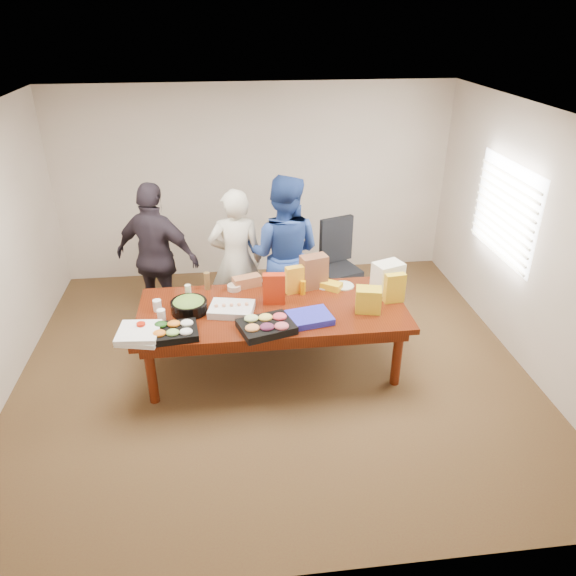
{
  "coord_description": "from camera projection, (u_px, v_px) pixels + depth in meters",
  "views": [
    {
      "loc": [
        -0.42,
        -4.9,
        3.56
      ],
      "look_at": [
        0.18,
        0.1,
        0.92
      ],
      "focal_mm": 33.63,
      "sensor_mm": 36.0,
      "label": 1
    }
  ],
  "objects": [
    {
      "name": "salad_bowl",
      "position": [
        189.0,
        307.0,
        5.56
      ],
      "size": [
        0.46,
        0.46,
        0.12
      ],
      "primitive_type": "cylinder",
      "rotation": [
        0.0,
        0.0,
        -0.25
      ],
      "color": "black",
      "rests_on": "conference_table"
    },
    {
      "name": "kraft_bag",
      "position": [
        314.0,
        272.0,
        5.99
      ],
      "size": [
        0.32,
        0.24,
        0.38
      ],
      "primitive_type": "cube",
      "rotation": [
        0.0,
        0.0,
        0.26
      ],
      "color": "brown",
      "rests_on": "conference_table"
    },
    {
      "name": "wall_right",
      "position": [
        532.0,
        243.0,
        5.67
      ],
      "size": [
        0.04,
        5.0,
        2.7
      ],
      "primitive_type": "cube",
      "color": "beige",
      "rests_on": "floor"
    },
    {
      "name": "wall_back",
      "position": [
        255.0,
        183.0,
        7.58
      ],
      "size": [
        5.5,
        0.04,
        2.7
      ],
      "primitive_type": "cube",
      "color": "beige",
      "rests_on": "floor"
    },
    {
      "name": "chip_bag_yellow",
      "position": [
        394.0,
        288.0,
        5.7
      ],
      "size": [
        0.22,
        0.11,
        0.32
      ],
      "primitive_type": "cube",
      "rotation": [
        0.0,
        0.0,
        0.11
      ],
      "color": "yellow",
      "rests_on": "conference_table"
    },
    {
      "name": "ceiling",
      "position": [
        269.0,
        115.0,
        4.75
      ],
      "size": [
        5.5,
        5.0,
        0.02
      ],
      "primitive_type": "cube",
      "color": "white",
      "rests_on": "wall_back"
    },
    {
      "name": "banana_bunch",
      "position": [
        331.0,
        286.0,
        6.02
      ],
      "size": [
        0.27,
        0.25,
        0.08
      ],
      "primitive_type": "cube",
      "rotation": [
        0.0,
        0.0,
        -0.61
      ],
      "color": "yellow",
      "rests_on": "conference_table"
    },
    {
      "name": "dip_bowl_a",
      "position": [
        295.0,
        285.0,
        6.05
      ],
      "size": [
        0.18,
        0.18,
        0.06
      ],
      "primitive_type": "cylinder",
      "rotation": [
        0.0,
        0.0,
        0.23
      ],
      "color": "beige",
      "rests_on": "conference_table"
    },
    {
      "name": "chip_bag_red",
      "position": [
        274.0,
        289.0,
        5.67
      ],
      "size": [
        0.24,
        0.12,
        0.34
      ],
      "primitive_type": "cube",
      "rotation": [
        0.0,
        0.0,
        -0.1
      ],
      "color": "#B2270B",
      "rests_on": "conference_table"
    },
    {
      "name": "grocery_bag_yellow",
      "position": [
        368.0,
        300.0,
        5.54
      ],
      "size": [
        0.29,
        0.23,
        0.26
      ],
      "primitive_type": "cube",
      "rotation": [
        0.0,
        0.0,
        -0.23
      ],
      "color": "gold",
      "rests_on": "conference_table"
    },
    {
      "name": "bread_loaf",
      "position": [
        247.0,
        281.0,
        6.06
      ],
      "size": [
        0.34,
        0.22,
        0.12
      ],
      "primitive_type": "cube",
      "rotation": [
        0.0,
        0.0,
        0.3
      ],
      "color": "#9E603B",
      "rests_on": "conference_table"
    },
    {
      "name": "clear_cup_a",
      "position": [
        161.0,
        315.0,
        5.41
      ],
      "size": [
        0.1,
        0.1,
        0.12
      ],
      "primitive_type": "cylinder",
      "rotation": [
        0.0,
        0.0,
        0.17
      ],
      "color": "white",
      "rests_on": "conference_table"
    },
    {
      "name": "plate_b",
      "position": [
        343.0,
        286.0,
        6.09
      ],
      "size": [
        0.25,
        0.25,
        0.01
      ],
      "primitive_type": "cylinder",
      "rotation": [
        0.0,
        0.0,
        0.1
      ],
      "color": "white",
      "rests_on": "conference_table"
    },
    {
      "name": "conference_table",
      "position": [
        273.0,
        338.0,
        5.83
      ],
      "size": [
        2.8,
        1.2,
        0.75
      ],
      "primitive_type": "cube",
      "color": "#4C1C0F",
      "rests_on": "floor"
    },
    {
      "name": "red_cup",
      "position": [
        141.0,
        328.0,
        5.19
      ],
      "size": [
        0.09,
        0.09,
        0.11
      ],
      "primitive_type": "cylinder",
      "rotation": [
        0.0,
        0.0,
        -0.07
      ],
      "color": "#B71A06",
      "rests_on": "conference_table"
    },
    {
      "name": "person_left",
      "position": [
        157.0,
        258.0,
        6.39
      ],
      "size": [
        1.16,
        0.85,
        1.82
      ],
      "primitive_type": "imported",
      "rotation": [
        0.0,
        0.0,
        2.71
      ],
      "color": "#261F27",
      "rests_on": "floor"
    },
    {
      "name": "mayo_jar",
      "position": [
        273.0,
        282.0,
        6.04
      ],
      "size": [
        0.11,
        0.11,
        0.14
      ],
      "primitive_type": "cylinder",
      "rotation": [
        0.0,
        0.0,
        0.26
      ],
      "color": "white",
      "rests_on": "conference_table"
    },
    {
      "name": "ranch_bottle",
      "position": [
        188.0,
        293.0,
        5.74
      ],
      "size": [
        0.08,
        0.08,
        0.19
      ],
      "primitive_type": "cylinder",
      "rotation": [
        0.0,
        0.0,
        0.34
      ],
      "color": "beige",
      "rests_on": "conference_table"
    },
    {
      "name": "grocery_bag_white",
      "position": [
        388.0,
        277.0,
        5.93
      ],
      "size": [
        0.37,
        0.31,
        0.33
      ],
      "primitive_type": "cube",
      "rotation": [
        0.0,
        0.0,
        0.35
      ],
      "color": "white",
      "rests_on": "conference_table"
    },
    {
      "name": "office_chair",
      "position": [
        338.0,
        267.0,
        6.98
      ],
      "size": [
        0.72,
        0.72,
        1.11
      ],
      "primitive_type": "cube",
      "rotation": [
        0.0,
        0.0,
        0.35
      ],
      "color": "black",
      "rests_on": "floor"
    },
    {
      "name": "pizza_box_upper",
      "position": [
        139.0,
        332.0,
        5.11
      ],
      "size": [
        0.42,
        0.42,
        0.04
      ],
      "primitive_type": "cube",
      "rotation": [
        0.0,
        0.0,
        -0.08
      ],
      "color": "white",
      "rests_on": "pizza_box_lower"
    },
    {
      "name": "plate_a",
      "position": [
        326.0,
        285.0,
        6.11
      ],
      "size": [
        0.27,
        0.27,
        0.01
      ],
      "primitive_type": "cylinder",
      "rotation": [
        0.0,
        0.0,
        -0.03
      ],
      "color": "white",
      "rests_on": "conference_table"
    },
    {
      "name": "sheet_cake",
      "position": [
        232.0,
        309.0,
        5.55
      ],
      "size": [
        0.5,
        0.42,
        0.08
      ],
      "primitive_type": "cube",
      "rotation": [
        0.0,
        0.0,
        -0.21
      ],
      "color": "silver",
      "rests_on": "conference_table"
    },
    {
      "name": "mustard_bottle",
      "position": [
        303.0,
        288.0,
        5.89
      ],
      "size": [
        0.06,
        0.06,
        0.16
      ],
      "primitive_type": "cylinder",
      "rotation": [
        0.0,
        0.0,
        0.04
      ],
      "color": "#D78A00",
      "rests_on": "conference_table"
    },
    {
      "name": "clear_cup_b",
      "position": [
        157.0,
        305.0,
        5.58
      ],
      "size": [
        0.1,
        0.1,
        0.12
      ],
      "primitive_type": "cylinder",
      "rotation": [
        0.0,
        0.0,
        -0.16
      ],
      "color": "white",
      "rests_on": "conference_table"
    },
    {
      "name": "person_right",
      "position": [
        284.0,
        254.0,
        6.4
      ],
      "size": [
        1.11,
        0.98,
        1.91
      ],
      "primitive_type": "imported",
      "rotation": [
        0.0,
        0.0,
        2.82
      ],
      "color": "navy",
      "rests_on": "floor"
    },
    {
      "name": "veggie_tray",
      "position": [
        174.0,
        332.0,
        5.17
      ],
      "size": [
        0.49,
        0.41,
        0.07
      ],
      "primitive_type": "cube",
      "rotation": [
        0.0,
        0.0,
        0.12
      ],
      "color": "black",
      "rests_on": "conference_table"
    },
    {
      "name": "dressing_bottle",
      "position": [
        207.0,
        281.0,
        5.98
      ],
      "size": [
        0.07,
        0.07,
        0.2
      ],
      "primitive_type": "cylinder",
      "rotation": [
        0.0,
        0.0,
        -0.0
      ],
      "color": "brown",
      "rests_on": "conference_table"
    },
    {
      "name": "dip_bowl_b",
      "position": [
        234.0,
        287.0,
        6.0
      ],
      "size": [
        0.16,
        0.16,
        0.06
      ],
      "primitive_type": "cylinder",
      "rotation": [
        0.0,
        0.0,
        -0.02
      ],
      "color": "#C7AD95",
      "rests_on": "conference_table"
    },
    {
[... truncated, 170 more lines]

